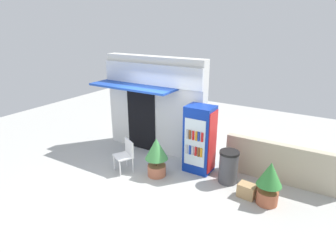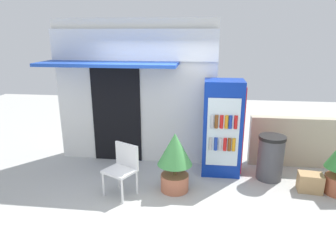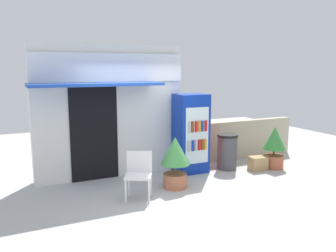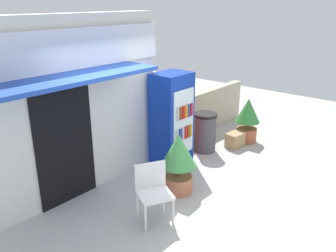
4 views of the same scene
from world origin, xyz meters
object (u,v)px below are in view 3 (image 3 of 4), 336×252
object	(u,v)px
trash_bin	(227,151)
cardboard_box	(258,163)
potted_plant_near_shop	(175,158)
plastic_chair	(139,171)
potted_plant_curbside	(274,145)
drink_cooler	(191,133)

from	to	relation	value
trash_bin	cardboard_box	bearing A→B (deg)	-33.10
potted_plant_near_shop	plastic_chair	bearing A→B (deg)	-166.24
plastic_chair	potted_plant_curbside	distance (m)	3.66
drink_cooler	trash_bin	bearing A→B (deg)	-10.98
drink_cooler	trash_bin	size ratio (longest dim) A/B	2.15
drink_cooler	potted_plant_near_shop	distance (m)	1.20
plastic_chair	potted_plant_curbside	xyz separation A→B (m)	(3.63, 0.44, 0.06)
plastic_chair	trash_bin	world-z (taller)	plastic_chair
drink_cooler	potted_plant_curbside	xyz separation A→B (m)	(1.96, -0.59, -0.34)
potted_plant_near_shop	trash_bin	size ratio (longest dim) A/B	1.24
trash_bin	potted_plant_near_shop	bearing A→B (deg)	-159.24
plastic_chair	potted_plant_near_shop	size ratio (longest dim) A/B	0.83
potted_plant_near_shop	cardboard_box	distance (m)	2.38
potted_plant_curbside	trash_bin	size ratio (longest dim) A/B	1.20
potted_plant_near_shop	cardboard_box	world-z (taller)	potted_plant_near_shop
potted_plant_near_shop	cardboard_box	xyz separation A→B (m)	(2.32, 0.25, -0.45)
drink_cooler	potted_plant_near_shop	world-z (taller)	drink_cooler
trash_bin	cardboard_box	size ratio (longest dim) A/B	2.12
plastic_chair	cardboard_box	xyz separation A→B (m)	(3.17, 0.46, -0.35)
potted_plant_curbside	potted_plant_near_shop	bearing A→B (deg)	-175.28
drink_cooler	cardboard_box	distance (m)	1.77
plastic_chair	trash_bin	bearing A→B (deg)	18.49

